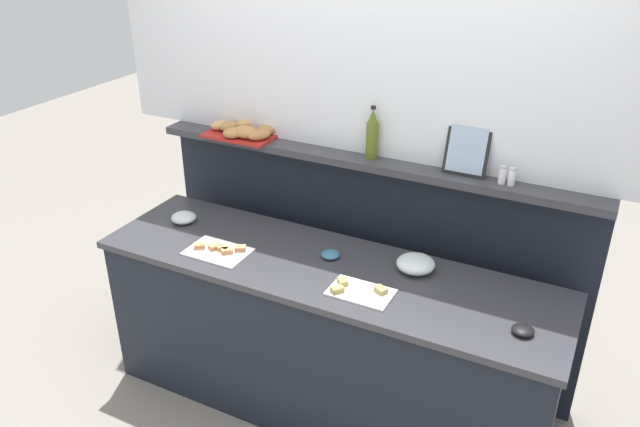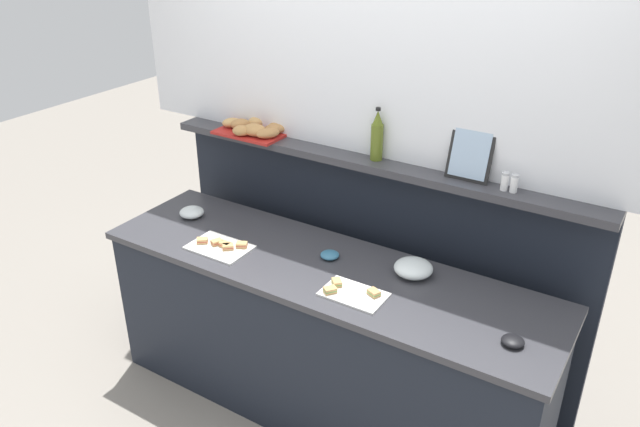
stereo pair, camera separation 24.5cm
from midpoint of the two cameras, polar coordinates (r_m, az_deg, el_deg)
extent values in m
plane|color=gray|center=(4.07, 6.57, -11.83)|extent=(12.00, 12.00, 0.00)
cube|color=black|center=(3.38, 2.37, -11.58)|extent=(2.33, 0.63, 0.86)
cube|color=#38383D|center=(3.12, 2.52, -5.11)|extent=(2.37, 0.67, 0.03)
cube|color=black|center=(3.64, 6.49, -4.70)|extent=(2.45, 0.08, 1.27)
cube|color=#38383D|center=(3.30, 6.68, 4.69)|extent=(2.45, 0.22, 0.04)
cube|color=white|center=(3.18, 7.91, 16.24)|extent=(3.05, 0.08, 1.29)
cube|color=white|center=(3.28, -6.96, -3.10)|extent=(0.32, 0.22, 0.01)
cube|color=tan|center=(3.32, -8.53, -2.60)|extent=(0.07, 0.07, 0.01)
cube|color=#B24738|center=(3.32, -8.54, -2.48)|extent=(0.07, 0.07, 0.01)
cube|color=tan|center=(3.32, -8.55, -2.36)|extent=(0.07, 0.07, 0.01)
cube|color=tan|center=(3.25, -6.18, -3.18)|extent=(0.07, 0.07, 0.01)
cube|color=#B24738|center=(3.24, -6.18, -3.06)|extent=(0.07, 0.07, 0.01)
cube|color=tan|center=(3.24, -6.19, -2.93)|extent=(0.07, 0.07, 0.01)
cube|color=tan|center=(3.26, -4.97, -3.01)|extent=(0.07, 0.06, 0.01)
cube|color=#B24738|center=(3.26, -4.97, -2.89)|extent=(0.07, 0.06, 0.01)
cube|color=tan|center=(3.25, -4.98, -2.77)|extent=(0.07, 0.06, 0.01)
cube|color=tan|center=(3.27, -6.47, -2.95)|extent=(0.06, 0.04, 0.01)
cube|color=#B24738|center=(3.27, -6.48, -2.83)|extent=(0.06, 0.04, 0.01)
cube|color=tan|center=(3.27, -6.49, -2.71)|extent=(0.06, 0.04, 0.01)
cube|color=tan|center=(3.30, -7.21, -2.75)|extent=(0.06, 0.07, 0.01)
cube|color=#B24738|center=(3.29, -7.22, -2.63)|extent=(0.06, 0.07, 0.01)
cube|color=tan|center=(3.29, -7.23, -2.50)|extent=(0.06, 0.07, 0.01)
cube|color=white|center=(2.90, 5.50, -7.35)|extent=(0.29, 0.18, 0.01)
cube|color=tan|center=(2.90, 7.32, -7.31)|extent=(0.07, 0.06, 0.01)
cube|color=#66994C|center=(2.89, 7.33, -7.17)|extent=(0.07, 0.06, 0.01)
cube|color=tan|center=(2.89, 7.34, -7.04)|extent=(0.07, 0.06, 0.01)
cube|color=tan|center=(2.90, 3.36, -7.12)|extent=(0.07, 0.07, 0.01)
cube|color=#66994C|center=(2.89, 3.37, -6.98)|extent=(0.07, 0.07, 0.01)
cube|color=tan|center=(2.89, 3.37, -6.85)|extent=(0.07, 0.07, 0.01)
cube|color=tan|center=(2.95, 3.92, -6.42)|extent=(0.07, 0.07, 0.01)
cube|color=#66994C|center=(2.95, 3.93, -6.29)|extent=(0.07, 0.07, 0.01)
cube|color=tan|center=(2.94, 3.93, -6.16)|extent=(0.07, 0.07, 0.01)
ellipsoid|color=silver|center=(3.07, 10.72, -4.92)|extent=(0.19, 0.19, 0.08)
ellipsoid|color=white|center=(3.08, 10.70, -5.14)|extent=(0.15, 0.15, 0.05)
ellipsoid|color=silver|center=(3.61, -9.64, 0.08)|extent=(0.14, 0.14, 0.06)
ellipsoid|color=#E5CC66|center=(3.62, -9.63, -0.07)|extent=(0.11, 0.11, 0.03)
ellipsoid|color=teal|center=(3.17, 3.10, -3.82)|extent=(0.10, 0.10, 0.03)
ellipsoid|color=black|center=(2.75, 19.56, -10.89)|extent=(0.09, 0.09, 0.03)
cylinder|color=#56661E|center=(3.24, 7.34, 6.38)|extent=(0.06, 0.06, 0.19)
cone|color=#56661E|center=(3.20, 7.47, 8.57)|extent=(0.05, 0.05, 0.07)
cylinder|color=black|center=(3.19, 7.52, 9.32)|extent=(0.03, 0.03, 0.02)
cylinder|color=white|center=(3.04, 18.59, 2.64)|extent=(0.03, 0.03, 0.08)
cylinder|color=#B7BABF|center=(3.03, 18.70, 3.39)|extent=(0.03, 0.03, 0.01)
cylinder|color=white|center=(3.04, 19.38, 2.44)|extent=(0.03, 0.03, 0.08)
cylinder|color=#B7BABF|center=(3.02, 19.50, 3.20)|extent=(0.03, 0.03, 0.01)
cube|color=#B2231E|center=(3.63, -4.24, 7.31)|extent=(0.40, 0.26, 0.02)
ellipsoid|color=#B7844C|center=(3.53, -3.95, 7.52)|extent=(0.15, 0.11, 0.07)
ellipsoid|color=#AD7A47|center=(3.65, -5.31, 8.02)|extent=(0.14, 0.14, 0.06)
ellipsoid|color=tan|center=(3.68, -3.53, 8.30)|extent=(0.16, 0.17, 0.07)
ellipsoid|color=#B7844C|center=(3.55, -5.08, 7.46)|extent=(0.14, 0.13, 0.06)
ellipsoid|color=#AD7A47|center=(3.57, -2.22, 7.65)|extent=(0.14, 0.16, 0.06)
ellipsoid|color=tan|center=(3.69, -6.08, 8.15)|extent=(0.13, 0.14, 0.05)
ellipsoid|color=#AD7A47|center=(3.50, -2.73, 7.23)|extent=(0.14, 0.16, 0.05)
ellipsoid|color=#AD7A47|center=(3.57, -2.11, 7.65)|extent=(0.14, 0.14, 0.05)
cube|color=black|center=(3.09, 15.69, 5.13)|extent=(0.21, 0.08, 0.25)
cube|color=#99B2CC|center=(3.08, 15.65, 5.12)|extent=(0.18, 0.06, 0.22)
camera|label=1|loc=(0.12, -87.75, 1.14)|focal=35.38mm
camera|label=2|loc=(0.12, 92.25, -1.14)|focal=35.38mm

